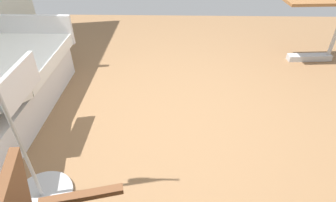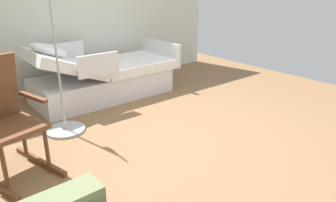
# 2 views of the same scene
# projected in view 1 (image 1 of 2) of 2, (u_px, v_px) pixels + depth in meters

# --- Properties ---
(ground_plane) EXTENTS (6.38, 6.38, 0.00)m
(ground_plane) POSITION_uv_depth(u_px,v_px,m) (184.00, 119.00, 2.81)
(ground_plane) COLOR olive
(overbed_table) EXTENTS (0.86, 0.45, 0.84)m
(overbed_table) POSITION_uv_depth(u_px,v_px,m) (316.00, 23.00, 3.55)
(overbed_table) COLOR #B2B5BA
(overbed_table) RESTS_ON ground
(iv_pole) EXTENTS (0.44, 0.44, 1.69)m
(iv_pole) POSITION_uv_depth(u_px,v_px,m) (33.00, 175.00, 1.91)
(iv_pole) COLOR #B2B5BA
(iv_pole) RESTS_ON ground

